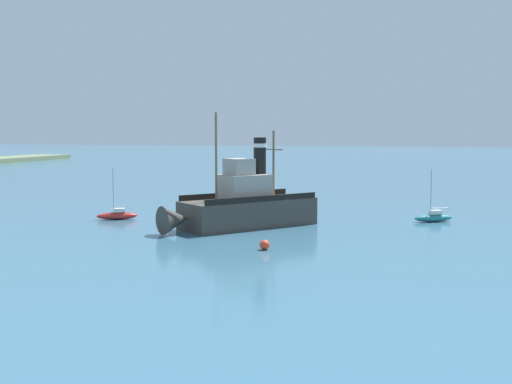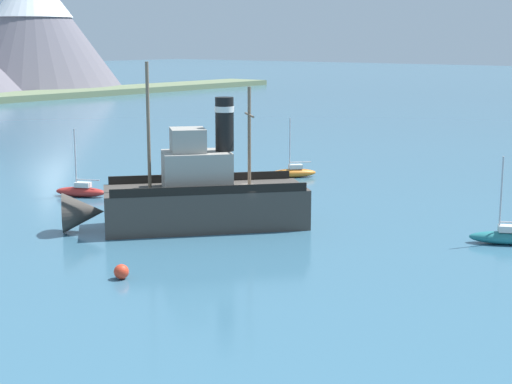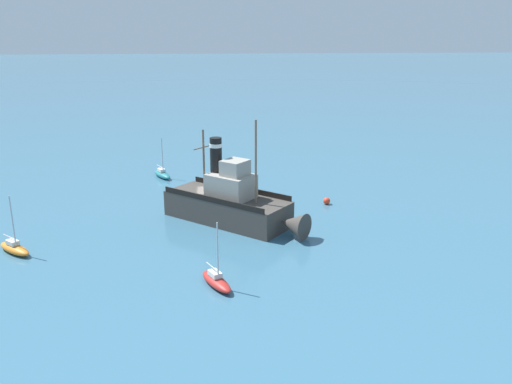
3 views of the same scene
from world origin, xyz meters
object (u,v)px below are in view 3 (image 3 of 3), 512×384
Objects in this scene: old_tugboat at (232,203)px; sailboat_orange at (14,248)px; sailboat_red at (216,281)px; sailboat_teal at (162,174)px; mooring_buoy at (327,201)px.

sailboat_orange is at bearing 17.79° from old_tugboat.
sailboat_orange is at bearing -23.84° from sailboat_red.
sailboat_orange is 1.00× the size of sailboat_teal.
sailboat_red and sailboat_orange have the same top height.
sailboat_red and sailboat_teal have the same top height.
sailboat_orange is 6.87× the size of mooring_buoy.
mooring_buoy is (-27.68, -10.17, -0.07)m from sailboat_orange.
old_tugboat is 18.51× the size of mooring_buoy.
old_tugboat is 2.69× the size of sailboat_red.
old_tugboat is at bearing 115.91° from sailboat_teal.
old_tugboat is at bearing 24.29° from mooring_buoy.
sailboat_teal is (6.17, -28.96, 0.00)m from sailboat_red.
sailboat_red is at bearing 156.16° from sailboat_orange.
old_tugboat is 2.69× the size of sailboat_teal.
sailboat_orange is 29.49m from mooring_buoy.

